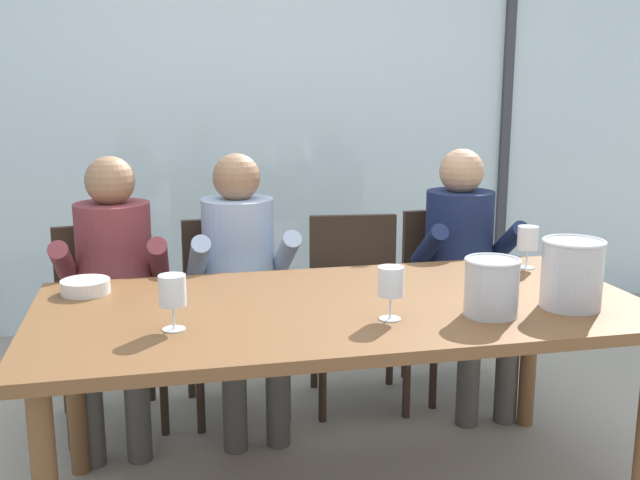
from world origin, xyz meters
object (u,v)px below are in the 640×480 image
object	(u,v)px
person_pale_blue_shirt	(241,271)
person_navy_polo	(464,259)
chair_left_of_center	(232,299)
ice_bucket_secondary	(492,286)
dining_table	(342,323)
person_maroon_top	(114,278)
chair_center	(356,294)
chair_right_of_center	(450,286)
wine_glass_by_left_taster	(172,293)
tasting_bowl	(86,287)
ice_bucket_primary	(572,273)
wine_glass_near_bucket	(391,284)
chair_near_curtain	(107,309)
wine_glass_center_pour	(528,240)

from	to	relation	value
person_pale_blue_shirt	person_navy_polo	size ratio (longest dim) A/B	1.00
chair_left_of_center	ice_bucket_secondary	world-z (taller)	ice_bucket_secondary
dining_table	person_maroon_top	distance (m)	1.11
chair_center	ice_bucket_secondary	xyz separation A→B (m)	(0.15, -1.12, 0.34)
chair_right_of_center	wine_glass_by_left_taster	xyz separation A→B (m)	(-1.37, -1.09, 0.36)
dining_table	person_pale_blue_shirt	distance (m)	0.82
chair_left_of_center	tasting_bowl	xyz separation A→B (m)	(-0.59, -0.61, 0.26)
person_navy_polo	ice_bucket_primary	bearing A→B (deg)	-91.06
wine_glass_by_left_taster	wine_glass_near_bucket	size ratio (longest dim) A/B	1.00
ice_bucket_secondary	wine_glass_near_bucket	world-z (taller)	ice_bucket_secondary
chair_right_of_center	tasting_bowl	bearing A→B (deg)	-160.57
person_maroon_top	chair_right_of_center	bearing A→B (deg)	7.50
person_navy_polo	tasting_bowl	xyz separation A→B (m)	(-1.66, -0.45, 0.09)
ice_bucket_secondary	chair_left_of_center	bearing A→B (deg)	122.01
chair_near_curtain	tasting_bowl	size ratio (longest dim) A/B	4.96
ice_bucket_secondary	wine_glass_by_left_taster	xyz separation A→B (m)	(-1.02, 0.08, 0.02)
tasting_bowl	ice_bucket_secondary	bearing A→B (deg)	-22.93
tasting_bowl	wine_glass_near_bucket	xyz separation A→B (m)	(0.98, -0.53, 0.09)
person_pale_blue_shirt	tasting_bowl	world-z (taller)	person_pale_blue_shirt
chair_near_curtain	chair_left_of_center	world-z (taller)	same
tasting_bowl	wine_glass_by_left_taster	xyz separation A→B (m)	(0.30, -0.48, 0.09)
chair_right_of_center	wine_glass_center_pour	bearing A→B (deg)	-84.33
chair_left_of_center	wine_glass_center_pour	bearing A→B (deg)	-31.37
chair_left_of_center	person_maroon_top	distance (m)	0.56
chair_near_curtain	wine_glass_near_bucket	size ratio (longest dim) A/B	4.97
person_maroon_top	wine_glass_by_left_taster	world-z (taller)	person_maroon_top
chair_left_of_center	tasting_bowl	distance (m)	0.89
wine_glass_near_bucket	wine_glass_center_pour	distance (m)	0.92
person_maroon_top	tasting_bowl	xyz separation A→B (m)	(-0.07, -0.45, 0.09)
chair_near_curtain	person_pale_blue_shirt	xyz separation A→B (m)	(0.59, -0.13, 0.17)
chair_near_curtain	ice_bucket_primary	size ratio (longest dim) A/B	3.69
chair_right_of_center	person_maroon_top	world-z (taller)	person_maroon_top
chair_right_of_center	ice_bucket_primary	world-z (taller)	ice_bucket_primary
dining_table	tasting_bowl	bearing A→B (deg)	159.83
wine_glass_center_pour	person_maroon_top	bearing A→B (deg)	164.51
person_pale_blue_shirt	ice_bucket_primary	xyz separation A→B (m)	(1.00, -0.99, 0.19)
chair_center	wine_glass_center_pour	size ratio (longest dim) A/B	4.97
ice_bucket_primary	wine_glass_by_left_taster	size ratio (longest dim) A/B	1.35
chair_near_curtain	ice_bucket_secondary	world-z (taller)	ice_bucket_secondary
ice_bucket_secondary	wine_glass_near_bucket	size ratio (longest dim) A/B	1.09
chair_right_of_center	person_pale_blue_shirt	distance (m)	1.07
person_navy_polo	wine_glass_center_pour	xyz separation A→B (m)	(0.07, -0.46, 0.19)
chair_left_of_center	chair_right_of_center	distance (m)	1.08
dining_table	tasting_bowl	world-z (taller)	tasting_bowl
person_pale_blue_shirt	person_navy_polo	distance (m)	1.05
chair_right_of_center	person_pale_blue_shirt	size ratio (longest dim) A/B	0.73
ice_bucket_secondary	chair_center	bearing A→B (deg)	97.43
chair_center	ice_bucket_secondary	world-z (taller)	ice_bucket_secondary
wine_glass_near_bucket	wine_glass_by_left_taster	bearing A→B (deg)	175.95
wine_glass_by_left_taster	chair_near_curtain	bearing A→B (deg)	104.30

